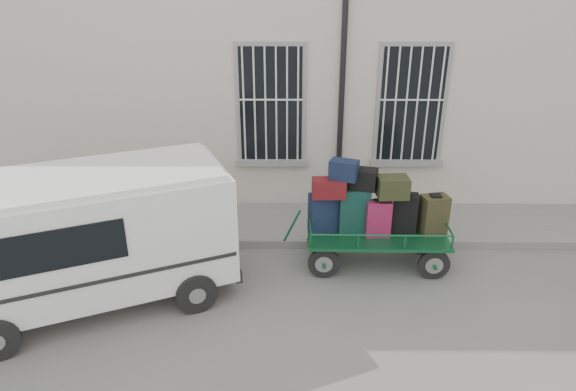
# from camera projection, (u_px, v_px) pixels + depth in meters

# --- Properties ---
(ground) EXTENTS (80.00, 80.00, 0.00)m
(ground) POSITION_uv_depth(u_px,v_px,m) (291.00, 292.00, 8.07)
(ground) COLOR slate
(ground) RESTS_ON ground
(building) EXTENTS (24.00, 5.15, 6.00)m
(building) POSITION_uv_depth(u_px,v_px,m) (292.00, 46.00, 11.88)
(building) COLOR beige
(building) RESTS_ON ground
(sidewalk) EXTENTS (24.00, 1.70, 0.15)m
(sidewalk) POSITION_uv_depth(u_px,v_px,m) (291.00, 224.00, 10.05)
(sidewalk) COLOR slate
(sidewalk) RESTS_ON ground
(luggage_cart) EXTENTS (2.73, 1.09, 1.89)m
(luggage_cart) POSITION_uv_depth(u_px,v_px,m) (373.00, 215.00, 8.45)
(luggage_cart) COLOR black
(luggage_cart) RESTS_ON ground
(van) EXTENTS (4.38, 3.15, 2.05)m
(van) POSITION_uv_depth(u_px,v_px,m) (88.00, 232.00, 7.40)
(van) COLOR white
(van) RESTS_ON ground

